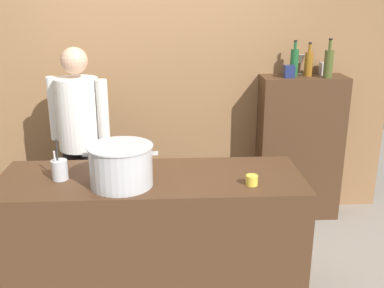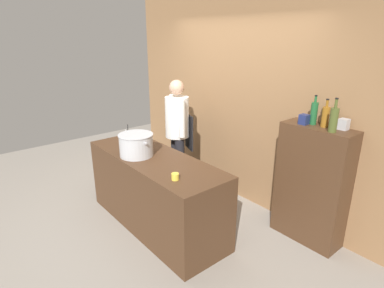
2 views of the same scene
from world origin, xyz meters
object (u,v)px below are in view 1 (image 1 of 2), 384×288
at_px(chef, 80,134).
at_px(wine_bottle_olive, 329,63).
at_px(butter_jar, 252,180).
at_px(spice_tin_navy, 289,71).
at_px(wine_bottle_green, 294,62).
at_px(utensil_crock, 60,169).
at_px(spice_tin_silver, 325,69).
at_px(stockpot_large, 121,166).
at_px(wine_bottle_amber, 309,63).
at_px(wine_glass_tall, 301,61).

relative_size(chef, wine_bottle_olive, 4.93).
distance_m(butter_jar, spice_tin_navy, 1.49).
bearing_deg(wine_bottle_green, chef, -167.41).
distance_m(chef, utensil_crock, 0.81).
bearing_deg(wine_bottle_green, butter_jar, -113.59).
distance_m(wine_bottle_green, spice_tin_silver, 0.32).
distance_m(stockpot_large, spice_tin_silver, 2.25).
distance_m(stockpot_large, spice_tin_navy, 1.89).
xyz_separation_m(chef, wine_bottle_green, (1.84, 0.41, 0.51)).
bearing_deg(spice_tin_silver, wine_bottle_amber, -161.80).
height_order(utensil_crock, wine_glass_tall, wine_glass_tall).
bearing_deg(spice_tin_navy, wine_bottle_amber, 20.78).
height_order(wine_bottle_green, wine_bottle_amber, wine_bottle_green).
bearing_deg(wine_bottle_amber, utensil_crock, -148.07).
bearing_deg(wine_bottle_amber, chef, -168.27).
bearing_deg(wine_bottle_green, wine_glass_tall, 45.12).
bearing_deg(chef, stockpot_large, 134.29).
distance_m(utensil_crock, wine_bottle_amber, 2.36).
relative_size(stockpot_large, wine_bottle_amber, 1.58).
bearing_deg(wine_glass_tall, wine_bottle_olive, -45.72).
bearing_deg(wine_bottle_olive, utensil_crock, -152.05).
height_order(wine_bottle_green, wine_bottle_olive, wine_bottle_olive).
bearing_deg(butter_jar, spice_tin_silver, 57.77).
relative_size(chef, utensil_crock, 6.22).
xyz_separation_m(chef, spice_tin_silver, (2.14, 0.47, 0.44)).
bearing_deg(chef, butter_jar, 161.76).
bearing_deg(spice_tin_navy, wine_glass_tall, 47.62).
bearing_deg(wine_glass_tall, spice_tin_navy, -132.38).
xyz_separation_m(wine_bottle_green, wine_bottle_olive, (0.27, -0.11, 0.00)).
xyz_separation_m(chef, wine_bottle_amber, (1.97, 0.41, 0.50)).
bearing_deg(stockpot_large, chef, 114.39).
relative_size(stockpot_large, utensil_crock, 1.74).
height_order(wine_glass_tall, spice_tin_silver, wine_glass_tall).
bearing_deg(chef, wine_bottle_olive, -151.94).
distance_m(stockpot_large, wine_bottle_amber, 2.09).
bearing_deg(wine_glass_tall, utensil_crock, -145.66).
xyz_separation_m(wine_bottle_green, spice_tin_navy, (-0.06, -0.07, -0.07)).
relative_size(butter_jar, wine_bottle_amber, 0.26).
bearing_deg(butter_jar, spice_tin_navy, 67.47).
distance_m(stockpot_large, wine_bottle_green, 2.00).
height_order(wine_bottle_amber, spice_tin_silver, wine_bottle_amber).
xyz_separation_m(chef, stockpot_large, (0.42, -0.93, 0.07)).
distance_m(utensil_crock, spice_tin_navy, 2.15).
xyz_separation_m(butter_jar, wine_bottle_green, (0.60, 1.38, 0.54)).
distance_m(wine_bottle_green, spice_tin_navy, 0.12).
height_order(utensil_crock, spice_tin_silver, spice_tin_silver).
bearing_deg(stockpot_large, wine_bottle_green, 43.30).
height_order(wine_bottle_green, spice_tin_silver, wine_bottle_green).
bearing_deg(butter_jar, wine_bottle_olive, 55.52).
relative_size(wine_bottle_green, wine_bottle_olive, 0.93).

